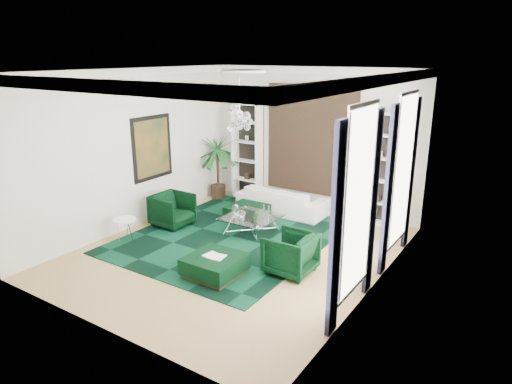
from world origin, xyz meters
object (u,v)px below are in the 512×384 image
Objects in this scene: ottoman_front at (215,266)px; ottoman_side at (247,213)px; sofa at (282,200)px; armchair_right at (291,253)px; side_table at (125,230)px; coffee_table at (251,225)px; armchair_left at (173,210)px; palm at (218,158)px.

ottoman_side is at bearing 112.46° from ottoman_front.
sofa is 2.68× the size of armchair_right.
armchair_right is 1.72× the size of side_table.
armchair_right is (1.89, -2.97, 0.06)m from sofa.
coffee_table is at bearing 41.75° from side_table.
side_table reaches higher than coffee_table.
armchair_right is at bearing -100.01° from armchair_left.
ottoman_side is (-0.55, 0.63, -0.01)m from coffee_table.
armchair_left is at bearing -161.17° from coffee_table.
palm is at bearing -126.62° from armchair_right.
side_table is at bearing 60.35° from sofa.
sofa is at bearing 100.83° from ottoman_front.
sofa is 2.39× the size of ottoman_front.
armchair_left is 1.00× the size of armchair_right.
ottoman_front is at bearing -121.56° from armchair_left.
sofa is 1.13m from ottoman_side.
ottoman_side is 3.04m from side_table.
armchair_left is 0.99× the size of ottoman_side.
armchair_right is 0.37× the size of palm.
armchair_left is 0.75× the size of coffee_table.
coffee_table is 0.84m from ottoman_side.
coffee_table is 2.29m from ottoman_front.
palm is at bearing -2.29° from sofa.
sofa is 3.52m from armchair_right.
armchair_left reaches higher than side_table.
palm reaches higher than coffee_table.
ottoman_side and ottoman_front have the same top height.
sofa is at bearing 60.35° from side_table.
side_table is (-2.17, -1.94, 0.04)m from coffee_table.
sofa is 1.68m from coffee_table.
sofa is 2.93m from armchair_left.
armchair_right is at bearing 38.13° from ottoman_front.
armchair_right reaches higher than side_table.
armchair_left is 3.74m from armchair_right.
ottoman_front is (0.62, -2.20, -0.01)m from coffee_table.
armchair_right is 3.03m from ottoman_side.
sofa is 2.68× the size of armchair_left.
palm is at bearing 92.61° from side_table.
armchair_left is at bearing -79.84° from palm.
palm is at bearing 147.91° from ottoman_side.
armchair_left is 2.97m from ottoman_front.
ottoman_side is (-2.32, 1.93, -0.21)m from armchair_right.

